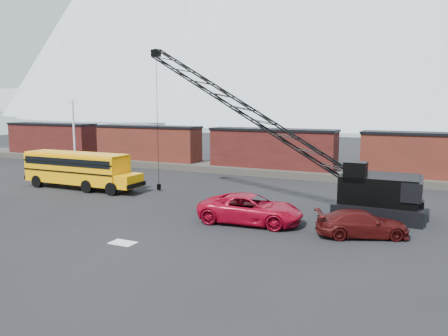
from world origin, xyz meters
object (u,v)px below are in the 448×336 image
object	(u,v)px
school_bus	(79,169)
red_pickup	(251,209)
crawler_crane	(259,119)
maroon_suv	(362,224)

from	to	relation	value
school_bus	red_pickup	xyz separation A→B (m)	(17.88, -4.07, -0.89)
red_pickup	crawler_crane	size ratio (longest dim) A/B	0.31
school_bus	crawler_crane	distance (m)	16.95
crawler_crane	red_pickup	bearing A→B (deg)	-73.94
school_bus	maroon_suv	bearing A→B (deg)	-9.36
school_bus	crawler_crane	size ratio (longest dim) A/B	0.55
school_bus	maroon_suv	distance (m)	24.99
school_bus	red_pickup	bearing A→B (deg)	-12.82
crawler_crane	school_bus	bearing A→B (deg)	-174.36
maroon_suv	red_pickup	bearing A→B (deg)	66.65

